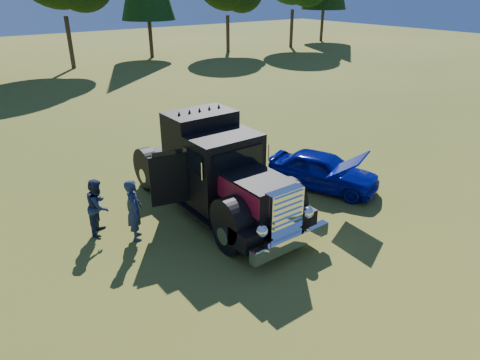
% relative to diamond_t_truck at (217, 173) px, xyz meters
% --- Properties ---
extents(ground, '(120.00, 120.00, 0.00)m').
position_rel_diamond_t_truck_xyz_m(ground, '(0.22, -1.92, -1.28)').
color(ground, '#475C1B').
rests_on(ground, ground).
extents(diamond_t_truck, '(3.36, 7.16, 3.00)m').
position_rel_diamond_t_truck_xyz_m(diamond_t_truck, '(0.00, 0.00, 0.00)').
color(diamond_t_truck, black).
rests_on(diamond_t_truck, ground).
extents(hotrod_coupe, '(2.92, 4.30, 1.89)m').
position_rel_diamond_t_truck_xyz_m(hotrod_coupe, '(3.86, -0.80, -0.62)').
color(hotrod_coupe, '#07159C').
rests_on(hotrod_coupe, ground).
extents(spectator_near, '(0.63, 0.76, 1.78)m').
position_rel_diamond_t_truck_xyz_m(spectator_near, '(-2.70, 0.03, -0.39)').
color(spectator_near, '#1D2B44').
rests_on(spectator_near, ground).
extents(spectator_far, '(0.97, 1.01, 1.64)m').
position_rel_diamond_t_truck_xyz_m(spectator_far, '(-3.38, 0.95, -0.46)').
color(spectator_far, '#1B2B3F').
rests_on(spectator_far, ground).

